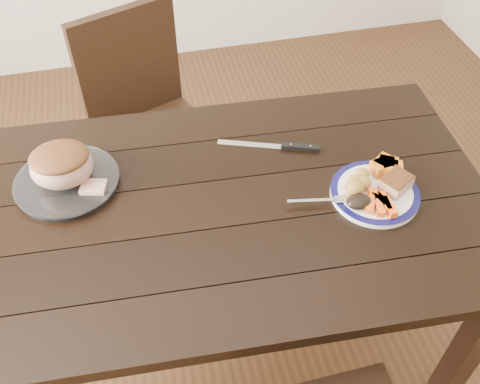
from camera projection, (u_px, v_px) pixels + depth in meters
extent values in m
plane|color=#472B16|center=(218.00, 335.00, 2.04)|extent=(4.00, 4.00, 0.00)
cube|color=black|center=(211.00, 209.00, 1.52)|extent=(1.65, 1.00, 0.04)
cube|color=black|center=(6.00, 228.00, 1.95)|extent=(0.07, 0.07, 0.71)
cube|color=black|center=(467.00, 350.00, 1.62)|extent=(0.07, 0.07, 0.71)
cube|color=black|center=(381.00, 180.00, 2.12)|extent=(0.07, 0.07, 0.71)
cube|color=black|center=(161.00, 141.00, 2.14)|extent=(0.55, 0.55, 0.04)
cube|color=black|center=(128.00, 65.00, 2.07)|extent=(0.40, 0.20, 0.46)
cube|color=black|center=(181.00, 144.00, 2.48)|extent=(0.04, 0.04, 0.43)
cube|color=black|center=(225.00, 189.00, 2.28)|extent=(0.04, 0.04, 0.43)
cube|color=black|center=(110.00, 175.00, 2.34)|extent=(0.04, 0.04, 0.43)
cube|color=black|center=(151.00, 227.00, 2.14)|extent=(0.04, 0.04, 0.43)
cylinder|color=white|center=(375.00, 193.00, 1.52)|extent=(0.25, 0.25, 0.02)
torus|color=#0F0D45|center=(375.00, 191.00, 1.51)|extent=(0.25, 0.25, 0.02)
cylinder|color=white|center=(67.00, 183.00, 1.55)|extent=(0.29, 0.29, 0.02)
cube|color=tan|center=(396.00, 184.00, 1.50)|extent=(0.10, 0.10, 0.04)
ellipsoid|color=gold|center=(355.00, 181.00, 1.51)|extent=(0.04, 0.04, 0.04)
ellipsoid|color=gold|center=(362.00, 175.00, 1.53)|extent=(0.05, 0.04, 0.04)
ellipsoid|color=gold|center=(354.00, 187.00, 1.48)|extent=(0.06, 0.05, 0.05)
ellipsoid|color=gold|center=(363.00, 183.00, 1.50)|extent=(0.05, 0.04, 0.04)
cube|color=#FF5B15|center=(371.00, 203.00, 1.46)|extent=(0.06, 0.07, 0.02)
cube|color=#FF5B15|center=(389.00, 207.00, 1.45)|extent=(0.02, 0.07, 0.02)
cube|color=#FF5B15|center=(384.00, 202.00, 1.46)|extent=(0.03, 0.07, 0.02)
cube|color=#FF5B15|center=(378.00, 198.00, 1.48)|extent=(0.04, 0.07, 0.02)
cube|color=#FF5B15|center=(379.00, 206.00, 1.46)|extent=(0.04, 0.07, 0.02)
cube|color=orange|center=(381.00, 168.00, 1.55)|extent=(0.06, 0.06, 0.04)
cube|color=orange|center=(388.00, 165.00, 1.55)|extent=(0.07, 0.07, 0.04)
cube|color=orange|center=(383.00, 164.00, 1.56)|extent=(0.07, 0.07, 0.04)
cube|color=orange|center=(392.00, 169.00, 1.54)|extent=(0.07, 0.06, 0.04)
ellipsoid|color=black|center=(359.00, 202.00, 1.46)|extent=(0.07, 0.05, 0.03)
cube|color=silver|center=(312.00, 201.00, 1.48)|extent=(0.14, 0.04, 0.00)
cube|color=silver|center=(342.00, 200.00, 1.49)|extent=(0.05, 0.03, 0.00)
ellipsoid|color=tan|center=(62.00, 166.00, 1.50)|extent=(0.18, 0.15, 0.12)
cube|color=tan|center=(93.00, 187.00, 1.51)|extent=(0.08, 0.07, 0.02)
cube|color=silver|center=(249.00, 144.00, 1.67)|extent=(0.20, 0.09, 0.00)
cube|color=black|center=(301.00, 147.00, 1.65)|extent=(0.12, 0.06, 0.01)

